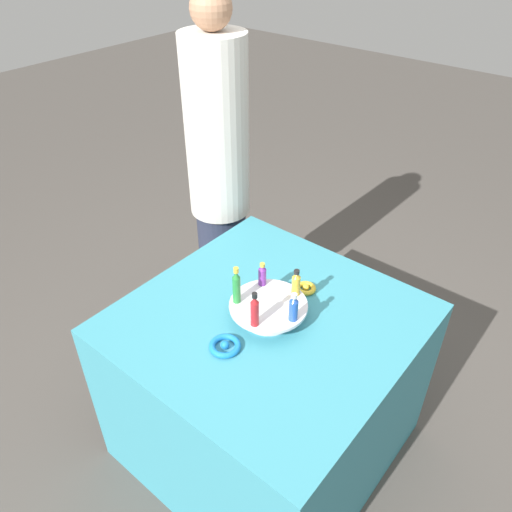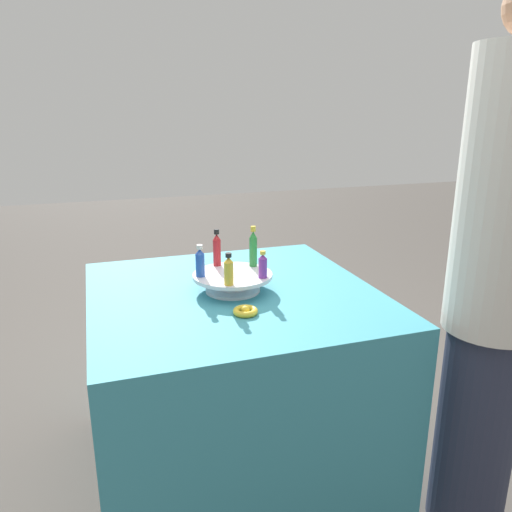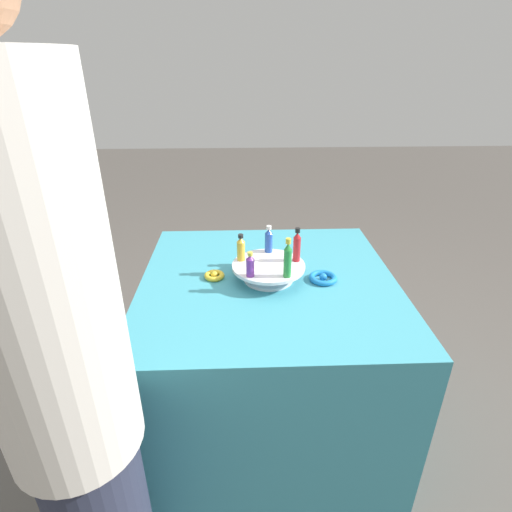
{
  "view_description": "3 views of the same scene",
  "coord_description": "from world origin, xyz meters",
  "px_view_note": "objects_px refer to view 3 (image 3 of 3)",
  "views": [
    {
      "loc": [
        1.01,
        0.77,
        1.91
      ],
      "look_at": [
        -0.09,
        -0.13,
        0.87
      ],
      "focal_mm": 35.0,
      "sensor_mm": 36.0,
      "label": 1
    },
    {
      "loc": [
        -1.53,
        0.42,
        1.32
      ],
      "look_at": [
        -0.05,
        -0.07,
        0.85
      ],
      "focal_mm": 35.0,
      "sensor_mm": 36.0,
      "label": 2
    },
    {
      "loc": [
        -0.1,
        -1.29,
        1.46
      ],
      "look_at": [
        -0.05,
        -0.07,
        0.85
      ],
      "focal_mm": 28.0,
      "sensor_mm": 36.0,
      "label": 3
    }
  ],
  "objects_px": {
    "person_figure": "(68,393)",
    "ribbon_bow_blue": "(323,278)",
    "ribbon_bow_gold": "(214,275)",
    "bottle_red": "(297,246)",
    "bottle_purple": "(250,265)",
    "bottle_green": "(288,259)",
    "display_stand": "(269,270)",
    "bottle_blue": "(269,240)",
    "bottle_gold": "(241,248)"
  },
  "relations": [
    {
      "from": "bottle_blue",
      "to": "display_stand",
      "type": "bearing_deg",
      "value": -93.81
    },
    {
      "from": "ribbon_bow_gold",
      "to": "person_figure",
      "type": "distance_m",
      "value": 0.73
    },
    {
      "from": "bottle_red",
      "to": "bottle_purple",
      "type": "bearing_deg",
      "value": -147.81
    },
    {
      "from": "bottle_purple",
      "to": "bottle_gold",
      "type": "bearing_deg",
      "value": 104.19
    },
    {
      "from": "ribbon_bow_blue",
      "to": "bottle_green",
      "type": "bearing_deg",
      "value": -152.76
    },
    {
      "from": "ribbon_bow_blue",
      "to": "display_stand",
      "type": "bearing_deg",
      "value": 175.06
    },
    {
      "from": "bottle_blue",
      "to": "ribbon_bow_blue",
      "type": "xyz_separation_m",
      "value": [
        0.2,
        -0.13,
        -0.1
      ]
    },
    {
      "from": "bottle_gold",
      "to": "bottle_green",
      "type": "distance_m",
      "value": 0.21
    },
    {
      "from": "bottle_blue",
      "to": "bottle_purple",
      "type": "distance_m",
      "value": 0.21
    },
    {
      "from": "display_stand",
      "to": "bottle_purple",
      "type": "height_order",
      "value": "bottle_purple"
    },
    {
      "from": "bottle_green",
      "to": "person_figure",
      "type": "height_order",
      "value": "person_figure"
    },
    {
      "from": "bottle_green",
      "to": "ribbon_bow_gold",
      "type": "height_order",
      "value": "bottle_green"
    },
    {
      "from": "bottle_blue",
      "to": "bottle_gold",
      "type": "distance_m",
      "value": 0.13
    },
    {
      "from": "bottle_green",
      "to": "ribbon_bow_blue",
      "type": "relative_size",
      "value": 1.38
    },
    {
      "from": "bottle_gold",
      "to": "bottle_red",
      "type": "height_order",
      "value": "bottle_red"
    },
    {
      "from": "bottle_purple",
      "to": "bottle_green",
      "type": "height_order",
      "value": "bottle_green"
    },
    {
      "from": "bottle_red",
      "to": "bottle_gold",
      "type": "bearing_deg",
      "value": 176.19
    },
    {
      "from": "ribbon_bow_blue",
      "to": "bottle_purple",
      "type": "bearing_deg",
      "value": -166.37
    },
    {
      "from": "bottle_blue",
      "to": "bottle_green",
      "type": "distance_m",
      "value": 0.21
    },
    {
      "from": "bottle_green",
      "to": "bottle_purple",
      "type": "bearing_deg",
      "value": 176.19
    },
    {
      "from": "ribbon_bow_gold",
      "to": "person_figure",
      "type": "relative_size",
      "value": 0.05
    },
    {
      "from": "bottle_green",
      "to": "person_figure",
      "type": "distance_m",
      "value": 0.77
    },
    {
      "from": "bottle_blue",
      "to": "bottle_gold",
      "type": "height_order",
      "value": "bottle_blue"
    },
    {
      "from": "bottle_green",
      "to": "bottle_blue",
      "type": "bearing_deg",
      "value": 104.19
    },
    {
      "from": "ribbon_bow_gold",
      "to": "ribbon_bow_blue",
      "type": "height_order",
      "value": "ribbon_bow_blue"
    },
    {
      "from": "bottle_red",
      "to": "ribbon_bow_blue",
      "type": "distance_m",
      "value": 0.15
    },
    {
      "from": "display_stand",
      "to": "ribbon_bow_gold",
      "type": "xyz_separation_m",
      "value": [
        -0.2,
        0.02,
        -0.03
      ]
    },
    {
      "from": "bottle_blue",
      "to": "ribbon_bow_gold",
      "type": "distance_m",
      "value": 0.25
    },
    {
      "from": "bottle_red",
      "to": "ribbon_bow_gold",
      "type": "bearing_deg",
      "value": -178.3
    },
    {
      "from": "bottle_green",
      "to": "ribbon_bow_blue",
      "type": "distance_m",
      "value": 0.2
    },
    {
      "from": "display_stand",
      "to": "bottle_green",
      "type": "bearing_deg",
      "value": -57.81
    },
    {
      "from": "display_stand",
      "to": "bottle_blue",
      "type": "relative_size",
      "value": 2.49
    },
    {
      "from": "bottle_gold",
      "to": "bottle_purple",
      "type": "relative_size",
      "value": 1.14
    },
    {
      "from": "bottle_red",
      "to": "ribbon_bow_gold",
      "type": "relative_size",
      "value": 1.73
    },
    {
      "from": "bottle_green",
      "to": "ribbon_bow_gold",
      "type": "distance_m",
      "value": 0.31
    },
    {
      "from": "bottle_gold",
      "to": "bottle_green",
      "type": "relative_size",
      "value": 0.72
    },
    {
      "from": "display_stand",
      "to": "bottle_green",
      "type": "xyz_separation_m",
      "value": [
        0.06,
        -0.09,
        0.09
      ]
    },
    {
      "from": "person_figure",
      "to": "ribbon_bow_blue",
      "type": "bearing_deg",
      "value": -10.88
    },
    {
      "from": "person_figure",
      "to": "bottle_red",
      "type": "bearing_deg",
      "value": -4.52
    },
    {
      "from": "bottle_red",
      "to": "person_figure",
      "type": "relative_size",
      "value": 0.08
    },
    {
      "from": "bottle_gold",
      "to": "bottle_purple",
      "type": "distance_m",
      "value": 0.13
    },
    {
      "from": "bottle_purple",
      "to": "person_figure",
      "type": "height_order",
      "value": "person_figure"
    },
    {
      "from": "bottle_blue",
      "to": "bottle_red",
      "type": "relative_size",
      "value": 0.82
    },
    {
      "from": "ribbon_bow_gold",
      "to": "bottle_green",
      "type": "bearing_deg",
      "value": -22.8
    },
    {
      "from": "display_stand",
      "to": "person_figure",
      "type": "height_order",
      "value": "person_figure"
    },
    {
      "from": "bottle_red",
      "to": "ribbon_bow_blue",
      "type": "xyz_separation_m",
      "value": [
        0.1,
        -0.04,
        -0.11
      ]
    },
    {
      "from": "display_stand",
      "to": "ribbon_bow_gold",
      "type": "bearing_deg",
      "value": 175.06
    },
    {
      "from": "display_stand",
      "to": "bottle_purple",
      "type": "xyz_separation_m",
      "value": [
        -0.07,
        -0.08,
        0.07
      ]
    },
    {
      "from": "display_stand",
      "to": "bottle_red",
      "type": "bearing_deg",
      "value": 14.19
    },
    {
      "from": "bottle_blue",
      "to": "bottle_green",
      "type": "xyz_separation_m",
      "value": [
        0.05,
        -0.2,
        0.02
      ]
    }
  ]
}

